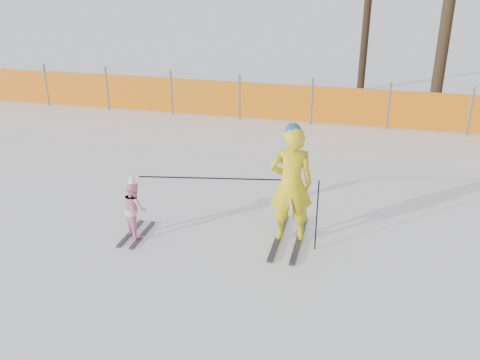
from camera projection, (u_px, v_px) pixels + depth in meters
name	position (u px, v px, depth m)	size (l,w,h in m)	color
ground	(232.00, 250.00, 8.45)	(120.00, 120.00, 0.00)	white
adult	(291.00, 184.00, 8.37)	(0.78, 1.55, 1.99)	black
child	(134.00, 208.00, 8.70)	(0.57, 0.93, 1.11)	black
ski_poles	(246.00, 191.00, 8.36)	(2.83, 0.43, 1.19)	black
safety_fence	(183.00, 96.00, 15.17)	(16.81, 0.06, 1.25)	#595960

